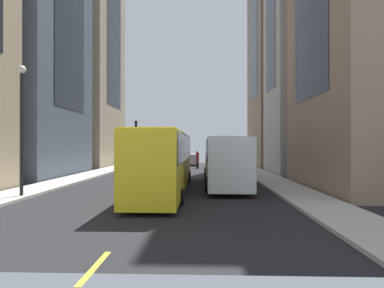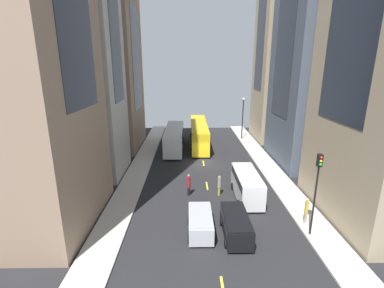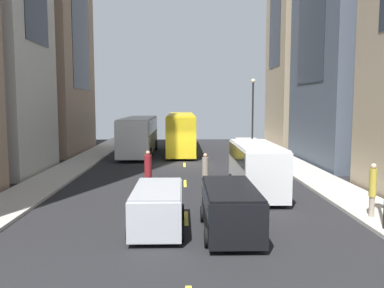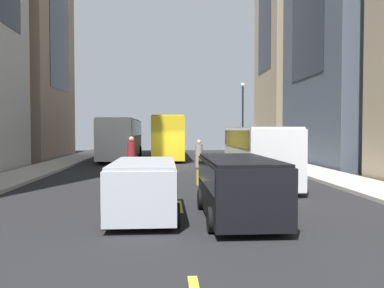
{
  "view_description": "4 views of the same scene",
  "coord_description": "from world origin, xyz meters",
  "px_view_note": "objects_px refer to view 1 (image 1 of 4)",
  "views": [
    {
      "loc": [
        -2.5,
        28.01,
        2.86
      ],
      "look_at": [
        -1.61,
        0.68,
        2.96
      ],
      "focal_mm": 28.37,
      "sensor_mm": 36.0,
      "label": 1
    },
    {
      "loc": [
        -1.92,
        -33.7,
        12.27
      ],
      "look_at": [
        -1.49,
        1.18,
        2.29
      ],
      "focal_mm": 25.65,
      "sensor_mm": 36.0,
      "label": 2
    },
    {
      "loc": [
        -0.14,
        -29.7,
        4.64
      ],
      "look_at": [
        0.64,
        2.98,
        1.28
      ],
      "focal_mm": 37.24,
      "sensor_mm": 36.0,
      "label": 3
    },
    {
      "loc": [
        -0.44,
        -26.43,
        2.46
      ],
      "look_at": [
        1.63,
        4.14,
        1.37
      ],
      "focal_mm": 36.46,
      "sensor_mm": 36.0,
      "label": 4
    }
  ],
  "objects_px": {
    "car_black_0": "(174,158)",
    "pedestrian_crossing_near": "(173,160)",
    "city_bus_white": "(224,157)",
    "delivery_van_white": "(153,156)",
    "pedestrian_walking_far": "(197,159)",
    "pedestrian_crossing_mid": "(132,156)",
    "traffic_light_near_corner": "(136,134)",
    "car_silver_1": "(192,159)",
    "streetcar_yellow": "(167,157)"
  },
  "relations": [
    {
      "from": "car_black_0",
      "to": "car_silver_1",
      "type": "height_order",
      "value": "car_black_0"
    },
    {
      "from": "car_silver_1",
      "to": "car_black_0",
      "type": "bearing_deg",
      "value": -9.11
    },
    {
      "from": "pedestrian_crossing_near",
      "to": "streetcar_yellow",
      "type": "bearing_deg",
      "value": 8.72
    },
    {
      "from": "city_bus_white",
      "to": "car_silver_1",
      "type": "bearing_deg",
      "value": -82.06
    },
    {
      "from": "traffic_light_near_corner",
      "to": "pedestrian_crossing_near",
      "type": "bearing_deg",
      "value": 131.75
    },
    {
      "from": "city_bus_white",
      "to": "pedestrian_crossing_near",
      "type": "relative_size",
      "value": 5.56
    },
    {
      "from": "streetcar_yellow",
      "to": "pedestrian_crossing_mid",
      "type": "xyz_separation_m",
      "value": [
        7.64,
        -23.39,
        -0.82
      ]
    },
    {
      "from": "streetcar_yellow",
      "to": "delivery_van_white",
      "type": "bearing_deg",
      "value": -78.34
    },
    {
      "from": "pedestrian_crossing_mid",
      "to": "pedestrian_crossing_near",
      "type": "bearing_deg",
      "value": -0.82
    },
    {
      "from": "pedestrian_crossing_mid",
      "to": "delivery_van_white",
      "type": "bearing_deg",
      "value": -11.81
    },
    {
      "from": "streetcar_yellow",
      "to": "pedestrian_crossing_near",
      "type": "xyz_separation_m",
      "value": [
        1.32,
        -18.11,
        -1.04
      ]
    },
    {
      "from": "delivery_van_white",
      "to": "traffic_light_near_corner",
      "type": "bearing_deg",
      "value": -60.21
    },
    {
      "from": "city_bus_white",
      "to": "pedestrian_walking_far",
      "type": "distance_m",
      "value": 15.64
    },
    {
      "from": "pedestrian_walking_far",
      "to": "pedestrian_crossing_near",
      "type": "xyz_separation_m",
      "value": [
        2.99,
        -0.03,
        -0.07
      ]
    },
    {
      "from": "car_silver_1",
      "to": "delivery_van_white",
      "type": "bearing_deg",
      "value": 50.42
    },
    {
      "from": "pedestrian_crossing_mid",
      "to": "pedestrian_walking_far",
      "type": "bearing_deg",
      "value": 9.36
    },
    {
      "from": "streetcar_yellow",
      "to": "pedestrian_walking_far",
      "type": "distance_m",
      "value": 18.19
    },
    {
      "from": "city_bus_white",
      "to": "delivery_van_white",
      "type": "bearing_deg",
      "value": -64.52
    },
    {
      "from": "delivery_van_white",
      "to": "pedestrian_crossing_near",
      "type": "distance_m",
      "value": 2.67
    },
    {
      "from": "car_black_0",
      "to": "delivery_van_white",
      "type": "bearing_deg",
      "value": 71.38
    },
    {
      "from": "streetcar_yellow",
      "to": "traffic_light_near_corner",
      "type": "distance_m",
      "value": 26.11
    },
    {
      "from": "streetcar_yellow",
      "to": "car_silver_1",
      "type": "xyz_separation_m",
      "value": [
        -0.79,
        -24.39,
        -1.19
      ]
    },
    {
      "from": "city_bus_white",
      "to": "pedestrian_walking_far",
      "type": "height_order",
      "value": "city_bus_white"
    },
    {
      "from": "city_bus_white",
      "to": "pedestrian_crossing_near",
      "type": "distance_m",
      "value": 16.35
    },
    {
      "from": "pedestrian_walking_far",
      "to": "pedestrian_crossing_near",
      "type": "height_order",
      "value": "pedestrian_walking_far"
    },
    {
      "from": "pedestrian_walking_far",
      "to": "car_silver_1",
      "type": "bearing_deg",
      "value": 38.15
    },
    {
      "from": "delivery_van_white",
      "to": "car_black_0",
      "type": "distance_m",
      "value": 6.41
    },
    {
      "from": "pedestrian_crossing_mid",
      "to": "pedestrian_crossing_near",
      "type": "xyz_separation_m",
      "value": [
        -6.33,
        5.28,
        -0.22
      ]
    },
    {
      "from": "delivery_van_white",
      "to": "pedestrian_crossing_mid",
      "type": "distance_m",
      "value": 5.98
    },
    {
      "from": "delivery_van_white",
      "to": "car_black_0",
      "type": "height_order",
      "value": "delivery_van_white"
    },
    {
      "from": "car_black_0",
      "to": "pedestrian_walking_far",
      "type": "xyz_separation_m",
      "value": [
        -3.51,
        6.73,
        0.15
      ]
    },
    {
      "from": "car_silver_1",
      "to": "pedestrian_walking_far",
      "type": "xyz_separation_m",
      "value": [
        -0.89,
        6.31,
        0.21
      ]
    },
    {
      "from": "car_silver_1",
      "to": "pedestrian_crossing_mid",
      "type": "bearing_deg",
      "value": 6.79
    },
    {
      "from": "traffic_light_near_corner",
      "to": "pedestrian_crossing_mid",
      "type": "bearing_deg",
      "value": 81.11
    },
    {
      "from": "streetcar_yellow",
      "to": "pedestrian_walking_far",
      "type": "bearing_deg",
      "value": -95.29
    },
    {
      "from": "pedestrian_walking_far",
      "to": "delivery_van_white",
      "type": "bearing_deg",
      "value": 113.18
    },
    {
      "from": "car_black_0",
      "to": "pedestrian_crossing_mid",
      "type": "height_order",
      "value": "pedestrian_crossing_mid"
    },
    {
      "from": "city_bus_white",
      "to": "pedestrian_crossing_near",
      "type": "xyz_separation_m",
      "value": [
        5.14,
        -15.49,
        -0.93
      ]
    },
    {
      "from": "streetcar_yellow",
      "to": "traffic_light_near_corner",
      "type": "height_order",
      "value": "traffic_light_near_corner"
    },
    {
      "from": "delivery_van_white",
      "to": "pedestrian_crossing_mid",
      "type": "relative_size",
      "value": 2.88
    },
    {
      "from": "city_bus_white",
      "to": "streetcar_yellow",
      "type": "height_order",
      "value": "streetcar_yellow"
    },
    {
      "from": "streetcar_yellow",
      "to": "delivery_van_white",
      "type": "relative_size",
      "value": 2.36
    },
    {
      "from": "car_silver_1",
      "to": "pedestrian_walking_far",
      "type": "relative_size",
      "value": 1.84
    },
    {
      "from": "pedestrian_walking_far",
      "to": "traffic_light_near_corner",
      "type": "height_order",
      "value": "traffic_light_near_corner"
    },
    {
      "from": "streetcar_yellow",
      "to": "car_silver_1",
      "type": "bearing_deg",
      "value": -91.85
    },
    {
      "from": "pedestrian_walking_far",
      "to": "pedestrian_crossing_near",
      "type": "bearing_deg",
      "value": 119.62
    },
    {
      "from": "delivery_van_white",
      "to": "pedestrian_crossing_mid",
      "type": "height_order",
      "value": "delivery_van_white"
    },
    {
      "from": "car_black_0",
      "to": "pedestrian_crossing_mid",
      "type": "xyz_separation_m",
      "value": [
        5.81,
        1.42,
        0.31
      ]
    },
    {
      "from": "city_bus_white",
      "to": "delivery_van_white",
      "type": "distance_m",
      "value": 17.89
    },
    {
      "from": "car_black_0",
      "to": "pedestrian_crossing_near",
      "type": "distance_m",
      "value": 6.72
    }
  ]
}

